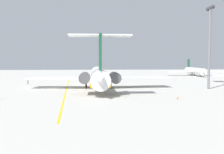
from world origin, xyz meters
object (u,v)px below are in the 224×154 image
object	(u,v)px
main_jetliner	(98,76)
ground_crew_near_nose	(28,81)
airliner_far_left	(195,71)
safety_cone_nose	(178,98)
light_mast	(209,44)

from	to	relation	value
main_jetliner	ground_crew_near_nose	bearing A→B (deg)	56.59
main_jetliner	airliner_far_left	size ratio (longest dim) A/B	1.54
safety_cone_nose	light_mast	world-z (taller)	light_mast
airliner_far_left	light_mast	bearing A→B (deg)	-13.15
main_jetliner	safety_cone_nose	xyz separation A→B (m)	(20.99, 15.78, -3.44)
airliner_far_left	ground_crew_near_nose	xyz separation A→B (m)	(41.29, -77.18, -1.53)
airliner_far_left	main_jetliner	bearing A→B (deg)	-35.96
safety_cone_nose	airliner_far_left	bearing A→B (deg)	154.25
ground_crew_near_nose	safety_cone_nose	world-z (taller)	ground_crew_near_nose
ground_crew_near_nose	light_mast	world-z (taller)	light_mast
safety_cone_nose	light_mast	xyz separation A→B (m)	(-17.56, 15.27, 12.41)
ground_crew_near_nose	light_mast	distance (m)	59.21
airliner_far_left	ground_crew_near_nose	bearing A→B (deg)	-54.71
main_jetliner	light_mast	xyz separation A→B (m)	(3.43, 31.05, 8.97)
light_mast	safety_cone_nose	bearing A→B (deg)	-41.03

